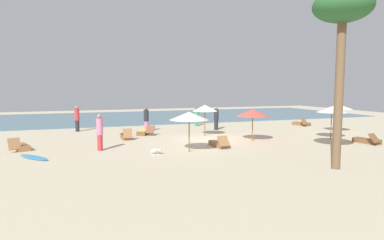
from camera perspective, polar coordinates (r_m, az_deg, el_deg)
name	(u,v)px	position (r m, az deg, el deg)	size (l,w,h in m)	color
ground_plane	(210,140)	(21.02, 3.07, -3.46)	(60.00, 60.00, 0.00)	beige
ocean_water	(152,117)	(37.18, -6.98, 0.58)	(48.00, 16.00, 0.06)	slate
umbrella_0	(189,116)	(16.94, -0.50, 0.72)	(2.04, 2.04, 2.10)	brown
umbrella_1	(332,110)	(23.04, 23.01, 1.63)	(1.92, 1.92, 2.07)	olive
umbrella_2	(205,108)	(22.54, 2.24, 2.08)	(1.71, 1.71, 2.14)	brown
umbrella_3	(338,107)	(26.76, 23.99, 2.12)	(1.99, 1.99, 2.08)	olive
umbrella_4	(253,113)	(20.80, 10.47, 1.23)	(2.02, 2.02, 1.98)	brown
lounger_0	(21,147)	(19.92, -27.47, -4.13)	(1.11, 1.75, 0.73)	olive
lounger_1	(144,132)	(23.52, -8.24, -2.09)	(1.33, 1.78, 0.67)	brown
lounger_2	(219,144)	(18.66, 4.72, -4.13)	(0.66, 1.71, 0.70)	olive
lounger_3	(302,124)	(30.25, 18.42, -0.59)	(1.12, 1.78, 0.70)	brown
lounger_4	(367,141)	(22.32, 28.06, -3.16)	(1.01, 1.79, 0.67)	brown
lounger_5	(126,136)	(21.81, -11.32, -2.76)	(0.62, 1.64, 0.74)	olive
person_0	(77,118)	(26.29, -19.24, 0.26)	(0.44, 0.44, 1.94)	#26262D
person_1	(197,116)	(28.38, 0.79, 0.65)	(0.41, 0.41, 1.67)	#338C59
person_2	(100,132)	(18.05, -15.66, -2.00)	(0.46, 0.46, 1.95)	#BF3338
person_3	(146,119)	(24.91, -7.92, 0.11)	(0.51, 0.51, 1.86)	#D17299
person_4	(216,118)	(25.86, 4.21, 0.32)	(0.45, 0.45, 1.82)	#26262D
palm_0	(342,15)	(14.89, 24.56, 16.19)	(2.32, 2.32, 7.17)	brown
dog	(156,151)	(16.69, -6.31, -5.36)	(0.63, 0.50, 0.30)	silver
surfboard	(34,157)	(17.44, -25.66, -5.83)	(1.73, 2.11, 0.07)	#338CCC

